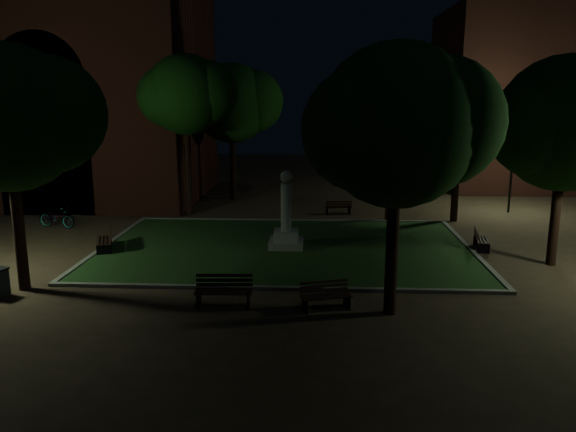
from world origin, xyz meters
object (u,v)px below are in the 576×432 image
at_px(bench_right_side, 480,240).
at_px(bench_far_side, 338,208).
at_px(monument, 286,226).
at_px(bicycle, 57,217).
at_px(bench_left_side, 106,241).
at_px(bench_near_left, 224,292).
at_px(bench_near_right, 325,296).

distance_m(bench_right_side, bench_far_side, 8.73).
xyz_separation_m(monument, bicycle, (-11.28, 3.24, -0.44)).
bearing_deg(bench_left_side, bicycle, -155.79).
distance_m(monument, bench_far_side, 7.43).
bearing_deg(bench_far_side, bicycle, 6.20).
height_order(bench_near_left, bench_near_right, bench_near_left).
xyz_separation_m(bench_left_side, bench_right_side, (15.43, 1.12, -0.06)).
bearing_deg(monument, bench_left_side, -173.95).
bearing_deg(bench_near_right, bench_far_side, 69.69).
bearing_deg(bench_left_side, bench_right_side, 74.15).
relative_size(monument, bench_left_side, 1.75).
bearing_deg(bench_near_left, bench_left_side, 132.31).
xyz_separation_m(monument, bench_near_right, (1.54, -6.68, -0.57)).
relative_size(bench_near_left, bench_near_right, 1.10).
bearing_deg(bench_left_side, bench_near_right, 36.48).
xyz_separation_m(bench_far_side, bicycle, (-13.69, -3.75, 0.15)).
xyz_separation_m(monument, bench_right_side, (8.07, 0.34, -0.57)).
xyz_separation_m(bench_near_right, bench_left_side, (-8.91, 5.90, 0.06)).
bearing_deg(monument, bench_near_left, -103.15).
xyz_separation_m(bench_near_left, bench_near_right, (3.08, -0.10, -0.06)).
bearing_deg(bicycle, bench_near_right, -113.57).
height_order(monument, bench_left_side, monument).
height_order(bench_near_right, bench_left_side, bench_left_side).
xyz_separation_m(bench_near_left, bench_left_side, (-5.83, 5.80, 0.00)).
bearing_deg(bench_far_side, bench_near_left, 64.63).
distance_m(bench_far_side, bicycle, 14.20).
distance_m(bench_left_side, bench_far_side, 12.50).
bearing_deg(bench_near_left, bench_near_right, -4.61).
height_order(bench_near_right, bench_right_side, same).
relative_size(bench_near_left, bench_right_side, 1.11).
bearing_deg(bench_far_side, bench_near_right, 77.21).
relative_size(bench_near_left, bench_far_side, 1.21).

